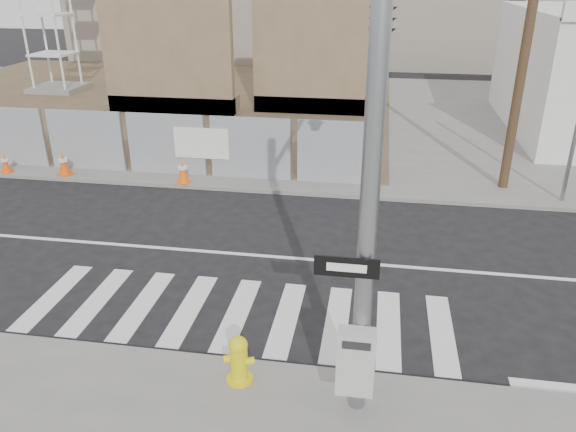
% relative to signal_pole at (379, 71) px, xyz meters
% --- Properties ---
extents(ground, '(100.00, 100.00, 0.00)m').
position_rel_signal_pole_xyz_m(ground, '(-2.49, 2.05, -4.78)').
color(ground, black).
rests_on(ground, ground).
extents(sidewalk_far, '(50.00, 20.00, 0.12)m').
position_rel_signal_pole_xyz_m(sidewalk_far, '(-2.49, 16.05, -4.72)').
color(sidewalk_far, slate).
rests_on(sidewalk_far, ground).
extents(signal_pole, '(0.96, 5.87, 7.00)m').
position_rel_signal_pole_xyz_m(signal_pole, '(0.00, 0.00, 0.00)').
color(signal_pole, gray).
rests_on(signal_pole, sidewalk_near).
extents(chain_link_fence, '(24.60, 0.04, 2.00)m').
position_rel_signal_pole_xyz_m(chain_link_fence, '(-12.49, 7.05, -3.66)').
color(chain_link_fence, gray).
rests_on(chain_link_fence, sidewalk_far).
extents(concrete_wall_left, '(6.00, 1.30, 8.00)m').
position_rel_signal_pole_xyz_m(concrete_wall_left, '(-9.49, 15.13, -1.40)').
color(concrete_wall_left, brown).
rests_on(concrete_wall_left, sidewalk_far).
extents(concrete_wall_right, '(5.50, 1.30, 8.00)m').
position_rel_signal_pole_xyz_m(concrete_wall_right, '(-2.99, 16.13, -1.40)').
color(concrete_wall_right, brown).
rests_on(concrete_wall_right, sidewalk_far).
extents(utility_pole_right, '(1.60, 0.28, 10.00)m').
position_rel_signal_pole_xyz_m(utility_pole_right, '(4.01, 7.55, 0.42)').
color(utility_pole_right, '#493522').
rests_on(utility_pole_right, sidewalk_far).
extents(fire_hydrant, '(0.58, 0.58, 0.85)m').
position_rel_signal_pole_xyz_m(fire_hydrant, '(-1.93, -2.50, -4.24)').
color(fire_hydrant, yellow).
rests_on(fire_hydrant, sidewalk_near).
extents(traffic_cone_b, '(0.35, 0.35, 0.66)m').
position_rel_signal_pole_xyz_m(traffic_cone_b, '(-12.06, 6.27, -4.34)').
color(traffic_cone_b, '#FF4C0D').
rests_on(traffic_cone_b, sidewalk_far).
extents(traffic_cone_c, '(0.51, 0.51, 0.79)m').
position_rel_signal_pole_xyz_m(traffic_cone_c, '(-10.02, 6.36, -4.28)').
color(traffic_cone_c, '#E4500C').
rests_on(traffic_cone_c, sidewalk_far).
extents(traffic_cone_d, '(0.51, 0.51, 0.78)m').
position_rel_signal_pole_xyz_m(traffic_cone_d, '(-5.92, 6.27, -4.28)').
color(traffic_cone_d, '#FF5D0D').
rests_on(traffic_cone_d, sidewalk_far).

